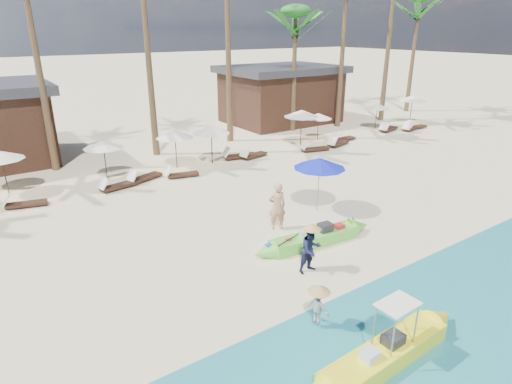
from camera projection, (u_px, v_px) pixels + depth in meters
ground at (262, 267)px, 13.40m from camera, size 240.00×240.00×0.00m
wet_sand_strip at (390, 364)px, 9.54m from camera, size 240.00×4.50×0.01m
green_canoe at (315, 238)px, 14.77m from camera, size 5.37×1.00×0.68m
yellow_canoe at (385, 354)px, 9.49m from camera, size 5.77×0.88×1.50m
tourist at (277, 206)px, 15.68m from camera, size 0.77×0.63×1.81m
vendor_green at (311, 250)px, 12.93m from camera, size 0.74×0.58×1.50m
vendor_yellow at (318, 306)px, 10.48m from camera, size 0.47×0.67×0.94m
blue_umbrella at (320, 163)px, 16.88m from camera, size 2.09×2.09×2.24m
resort_parasol_4 at (1, 155)px, 18.73m from camera, size 1.94×1.94×2.00m
lounger_4_right at (23, 203)px, 17.82m from camera, size 1.73×0.90×0.56m
resort_parasol_5 at (103, 144)px, 20.59m from camera, size 1.91×1.91×1.97m
lounger_5_left at (116, 185)px, 19.78m from camera, size 1.86×0.86×0.61m
resort_parasol_6 at (175, 134)px, 22.22m from camera, size 1.99×1.99×2.05m
lounger_6_left at (143, 177)px, 20.87m from camera, size 1.93×1.15×0.63m
lounger_6_right at (180, 174)px, 21.40m from camera, size 1.72×0.88×0.56m
resort_parasol_7 at (211, 130)px, 22.97m from camera, size 2.05×2.05×2.11m
lounger_7_left at (253, 155)px, 24.56m from camera, size 1.83×0.86×0.60m
lounger_7_right at (238, 155)px, 24.42m from camera, size 2.06×0.97×0.67m
resort_parasol_8 at (302, 113)px, 26.48m from camera, size 2.22×2.22×2.29m
lounger_8_left at (313, 148)px, 25.90m from camera, size 1.85×0.98×0.60m
resort_parasol_9 at (319, 116)px, 27.89m from camera, size 1.77×1.77×1.82m
lounger_9_left at (337, 143)px, 27.04m from camera, size 1.92×1.01×0.62m
lounger_9_right at (342, 138)px, 28.22m from camera, size 1.78×0.55×0.60m
resort_parasol_10 at (377, 106)px, 31.18m from camera, size 1.80×1.80×1.86m
lounger_10_left at (388, 128)px, 30.88m from camera, size 2.03×1.07×0.66m
lounger_10_right at (410, 128)px, 31.13m from camera, size 1.93×1.02×0.63m
resort_parasol_11 at (413, 98)px, 32.96m from camera, size 2.10×2.10×2.16m
lounger_11_left at (415, 126)px, 31.64m from camera, size 1.86×0.67×0.62m
palm_6 at (295, 27)px, 28.81m from camera, size 2.08×2.08×8.51m
palm_9 at (418, 14)px, 35.68m from camera, size 2.08×2.08×9.82m
pavilion_east at (281, 94)px, 33.46m from camera, size 8.80×6.60×4.30m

